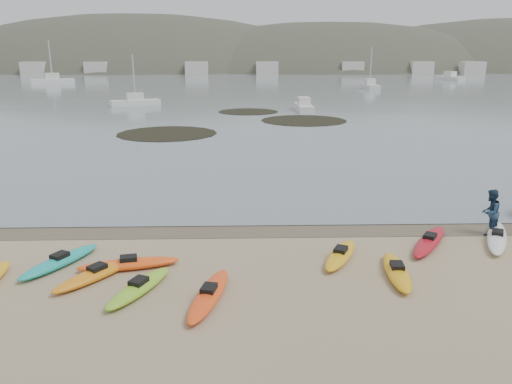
{
  "coord_description": "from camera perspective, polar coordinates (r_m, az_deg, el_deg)",
  "views": [
    {
      "loc": [
        -0.53,
        -19.77,
        7.07
      ],
      "look_at": [
        0.0,
        0.0,
        1.5
      ],
      "focal_mm": 35.0,
      "sensor_mm": 36.0,
      "label": 1
    }
  ],
  "objects": [
    {
      "name": "ground",
      "position": [
        21.0,
        0.0,
        -3.94
      ],
      "size": [
        600.0,
        600.0,
        0.0
      ],
      "primitive_type": "plane",
      "color": "tan",
      "rests_on": "ground"
    },
    {
      "name": "wet_sand",
      "position": [
        20.72,
        0.02,
        -4.21
      ],
      "size": [
        60.0,
        60.0,
        0.0
      ],
      "primitive_type": "plane",
      "color": "brown",
      "rests_on": "ground"
    },
    {
      "name": "water",
      "position": [
        319.85,
        -1.5,
        14.47
      ],
      "size": [
        1200.0,
        1200.0,
        0.0
      ],
      "primitive_type": "plane",
      "color": "slate",
      "rests_on": "ground"
    },
    {
      "name": "kayaks",
      "position": [
        16.82,
        -4.68,
        -8.54
      ],
      "size": [
        22.18,
        8.09,
        0.34
      ],
      "color": "yellow",
      "rests_on": "ground"
    },
    {
      "name": "person_east",
      "position": [
        21.9,
        25.2,
        -2.1
      ],
      "size": [
        1.14,
        1.14,
        1.86
      ],
      "primitive_type": "imported",
      "rotation": [
        0.0,
        0.0,
        3.92
      ],
      "color": "navy",
      "rests_on": "ground"
    },
    {
      "name": "kelp_mats",
      "position": [
        52.2,
        -1.33,
        7.98
      ],
      "size": [
        22.23,
        24.69,
        0.04
      ],
      "color": "black",
      "rests_on": "water"
    },
    {
      "name": "moored_boats",
      "position": [
        105.53,
        0.46,
        12.21
      ],
      "size": [
        103.52,
        75.19,
        1.3
      ],
      "color": "silver",
      "rests_on": "ground"
    },
    {
      "name": "far_hills",
      "position": [
        218.64,
        9.1,
        9.5
      ],
      "size": [
        550.0,
        135.0,
        80.0
      ],
      "color": "#384235",
      "rests_on": "ground"
    },
    {
      "name": "far_town",
      "position": [
        164.98,
        0.74,
        13.97
      ],
      "size": [
        199.0,
        5.0,
        4.0
      ],
      "color": "beige",
      "rests_on": "ground"
    }
  ]
}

